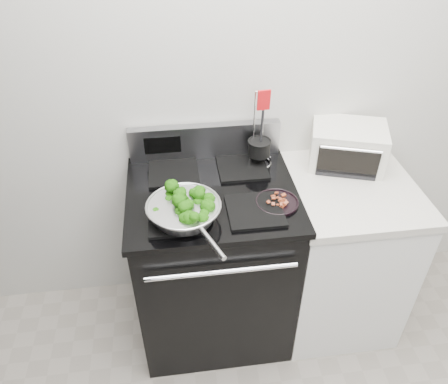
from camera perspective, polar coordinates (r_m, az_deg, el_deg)
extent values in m
cube|color=beige|center=(2.15, 5.40, 14.76)|extent=(4.00, 0.02, 2.70)
cube|color=black|center=(2.35, -1.39, -9.48)|extent=(0.76, 0.66, 0.92)
cube|color=black|center=(2.03, -1.59, -0.27)|extent=(0.79, 0.69, 0.03)
cube|color=#99999E|center=(2.22, -2.51, 6.66)|extent=(0.76, 0.05, 0.18)
cube|color=black|center=(1.88, -6.20, -3.31)|extent=(0.24, 0.24, 0.01)
cube|color=black|center=(1.90, 4.06, -2.43)|extent=(0.24, 0.24, 0.01)
cube|color=black|center=(2.15, -6.62, 2.58)|extent=(0.24, 0.24, 0.01)
cube|color=black|center=(2.17, 2.38, 3.27)|extent=(0.24, 0.24, 0.01)
cube|color=white|center=(2.50, 14.55, -7.98)|extent=(0.60, 0.66, 0.88)
cube|color=beige|center=(2.21, 16.37, 0.46)|extent=(0.62, 0.68, 0.04)
torus|color=silver|center=(1.83, -5.32, -1.72)|extent=(0.32, 0.32, 0.01)
cylinder|color=silver|center=(1.66, -1.60, -6.62)|extent=(0.09, 0.19, 0.02)
cylinder|color=black|center=(1.96, 6.93, -1.40)|extent=(0.19, 0.19, 0.01)
cylinder|color=black|center=(2.16, 4.61, 5.76)|extent=(0.11, 0.11, 0.08)
cylinder|color=black|center=(2.12, 4.73, 7.87)|extent=(0.01, 0.01, 0.24)
cube|color=red|center=(2.04, 4.98, 12.01)|extent=(0.06, 0.01, 0.10)
cube|color=silver|center=(2.30, 15.81, 5.89)|extent=(0.43, 0.37, 0.21)
cube|color=black|center=(2.20, 17.01, 3.75)|extent=(0.28, 0.10, 0.15)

